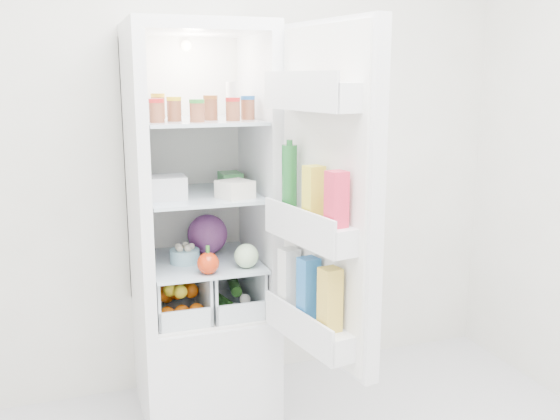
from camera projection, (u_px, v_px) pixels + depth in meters
name	position (u px, v px, depth m)	size (l,w,h in m)	color
room_walls	(363.00, 68.00, 1.65)	(3.02, 3.02, 2.61)	beige
refrigerator	(200.00, 273.00, 2.93)	(0.60, 0.60, 1.80)	silver
shelf_low	(202.00, 261.00, 2.86)	(0.49, 0.53, 0.01)	silver
shelf_mid	(201.00, 195.00, 2.80)	(0.49, 0.53, 0.01)	silver
shelf_top	(199.00, 121.00, 2.73)	(0.49, 0.53, 0.01)	silver
crisper_left	(177.00, 291.00, 2.85)	(0.23, 0.46, 0.22)	silver
crisper_right	(229.00, 285.00, 2.93)	(0.23, 0.46, 0.22)	silver
condiment_jars	(199.00, 110.00, 2.66)	(0.46, 0.34, 0.08)	#B21919
squeeze_bottle	(231.00, 100.00, 2.76)	(0.05, 0.05, 0.16)	white
tub_white	(168.00, 187.00, 2.67)	(0.15, 0.15, 0.10)	silver
tub_cream	(235.00, 189.00, 2.68)	(0.13, 0.13, 0.08)	white
tin_red	(234.00, 191.00, 2.71)	(0.08, 0.08, 0.05)	#B31A2B
tub_green	(230.00, 180.00, 2.92)	(0.09, 0.13, 0.07)	#3D8745
red_cabbage	(207.00, 234.00, 2.94)	(0.19, 0.19, 0.19)	#5A1E53
bell_pepper	(208.00, 263.00, 2.64)	(0.09, 0.09, 0.09)	red
mushroom_bowl	(185.00, 256.00, 2.81)	(0.13, 0.13, 0.06)	#8EC3D4
salad_bag	(246.00, 256.00, 2.73)	(0.11, 0.11, 0.11)	#B8DDA5
citrus_pile	(177.00, 298.00, 2.82)	(0.20, 0.31, 0.16)	orange
veg_pile	(230.00, 295.00, 2.94)	(0.16, 0.30, 0.10)	#204717
fridge_door	(323.00, 205.00, 2.37)	(0.26, 0.60, 1.30)	silver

